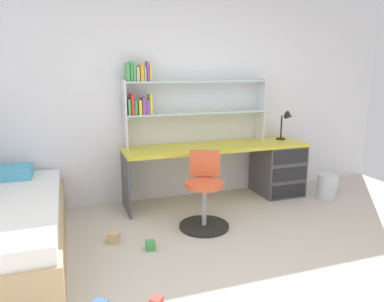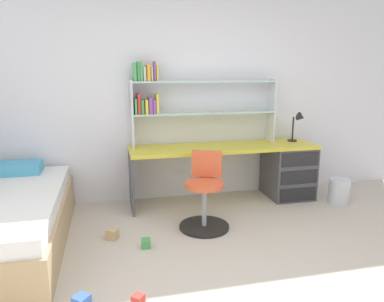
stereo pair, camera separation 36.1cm
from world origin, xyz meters
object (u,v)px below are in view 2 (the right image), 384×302
toy_block_red_2 (138,300)px  toy_block_blue_3 (82,302)px  desk_lamp (299,122)px  waste_bin (339,191)px  desk (270,167)px  bookshelf_hutch (182,98)px  toy_block_green_0 (146,243)px  swivel_chair (205,199)px  bed_platform (2,222)px  toy_block_natural_1 (112,234)px

toy_block_red_2 → toy_block_blue_3: bearing=173.5°
desk_lamp → waste_bin: desk_lamp is taller
desk → bookshelf_hutch: bearing=170.8°
toy_block_blue_3 → toy_block_red_2: bearing=-6.5°
toy_block_green_0 → toy_block_blue_3: (-0.53, -0.79, 0.01)m
waste_bin → toy_block_red_2: 2.97m
swivel_chair → toy_block_blue_3: size_ratio=8.01×
toy_block_red_2 → desk: bearing=44.9°
toy_block_green_0 → toy_block_blue_3: bearing=-123.9°
desk → bookshelf_hutch: bookshelf_hutch is taller
desk_lamp → bed_platform: (-3.38, -0.76, -0.71)m
desk → toy_block_blue_3: (-2.22, -1.79, -0.36)m
waste_bin → bookshelf_hutch: bearing=162.9°
bookshelf_hutch → bed_platform: 2.32m
waste_bin → toy_block_natural_1: waste_bin is taller
desk_lamp → toy_block_blue_3: size_ratio=3.89×
toy_block_natural_1 → bookshelf_hutch: bearing=46.0°
swivel_chair → toy_block_green_0: 0.77m
waste_bin → toy_block_green_0: waste_bin is taller
desk_lamp → toy_block_natural_1: 2.69m
toy_block_blue_3 → bed_platform: bearing=124.9°
swivel_chair → bed_platform: size_ratio=0.39×
desk → bed_platform: desk is taller
bed_platform → toy_block_green_0: size_ratio=24.03×
toy_block_blue_3 → desk_lamp: bearing=35.1°
desk_lamp → toy_block_red_2: 3.07m
bed_platform → toy_block_blue_3: bed_platform is taller
waste_bin → toy_block_red_2: waste_bin is taller
waste_bin → toy_block_blue_3: waste_bin is taller
bookshelf_hutch → toy_block_green_0: bookshelf_hutch is taller
bookshelf_hutch → toy_block_natural_1: bearing=-134.0°
bookshelf_hutch → swivel_chair: bookshelf_hutch is taller
waste_bin → toy_block_natural_1: 2.77m
toy_block_green_0 → toy_block_natural_1: toy_block_natural_1 is taller
toy_block_red_2 → toy_block_blue_3: 0.39m
bookshelf_hutch → toy_block_natural_1: size_ratio=17.46×
desk → swivel_chair: 1.25m
bookshelf_hutch → toy_block_green_0: 1.82m
toy_block_natural_1 → toy_block_blue_3: size_ratio=1.04×
bookshelf_hutch → toy_block_green_0: (-0.60, -1.18, -1.25)m
toy_block_blue_3 → toy_block_green_0: bearing=56.1°
desk → toy_block_natural_1: desk is taller
desk_lamp → toy_block_green_0: desk_lamp is taller
desk → toy_block_red_2: 2.62m
bed_platform → toy_block_red_2: size_ratio=27.30×
toy_block_red_2 → toy_block_natural_1: bearing=98.2°
toy_block_green_0 → desk: bearing=30.6°
toy_block_natural_1 → toy_block_blue_3: (-0.23, -1.04, -0.00)m
toy_block_natural_1 → toy_block_red_2: toy_block_natural_1 is taller
desk_lamp → toy_block_natural_1: desk_lamp is taller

